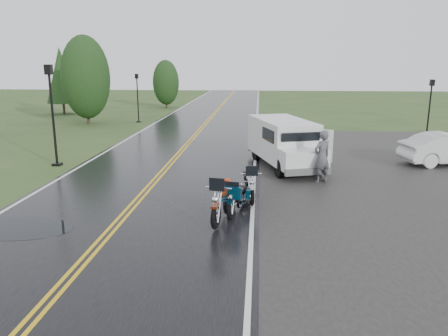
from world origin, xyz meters
name	(u,v)px	position (x,y,z in m)	size (l,w,h in m)	color
ground	(127,214)	(0.00, 0.00, 0.00)	(120.00, 120.00, 0.00)	#2D471E
road	(183,149)	(0.00, 10.00, 0.02)	(8.00, 100.00, 0.04)	black
parking_pad	(437,178)	(11.00, 5.00, 0.01)	(14.00, 24.00, 0.03)	black
motorcycle_red	(216,207)	(2.83, -1.16, 0.69)	(0.85, 2.34, 1.38)	#4E1708
motorcycle_teal	(231,203)	(3.18, -0.36, 0.55)	(0.68, 1.87, 1.11)	#052739
motorcycle_silver	(252,188)	(3.76, 0.92, 0.62)	(0.77, 2.11, 1.25)	#B1B4B9
van_white	(281,152)	(4.81, 4.60, 1.05)	(2.00, 5.34, 2.10)	white
person_at_van	(322,157)	(6.34, 4.03, 0.99)	(0.72, 0.47, 1.98)	#4D4E53
lamp_post_near_left	(53,116)	(-4.97, 6.01, 2.22)	(0.38, 0.38, 4.43)	black
lamp_post_far_left	(138,98)	(-5.23, 20.44, 1.84)	(0.32, 0.32, 3.68)	black
lamp_post_far_right	(429,111)	(13.42, 12.99, 1.80)	(0.31, 0.31, 3.59)	black
tree_left_mid	(86,86)	(-8.75, 19.38, 2.75)	(3.51, 3.51, 5.49)	#1E3D19
tree_left_far	(166,87)	(-5.39, 31.57, 2.02)	(2.62, 2.62, 4.03)	#1E3D19
pine_left_far	(62,82)	(-13.28, 25.27, 2.82)	(2.71, 2.71, 5.64)	#1E3D19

